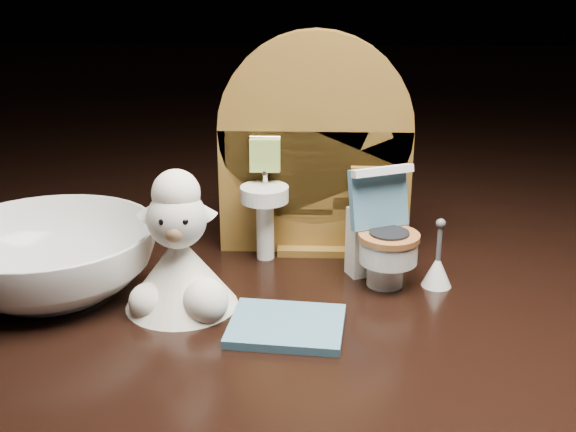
% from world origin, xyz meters
% --- Properties ---
extents(backdrop_panel, '(0.13, 0.05, 0.15)m').
position_xyz_m(backdrop_panel, '(-0.00, 0.06, 0.07)').
color(backdrop_panel, brown).
rests_on(backdrop_panel, ground).
extents(toy_toilet, '(0.05, 0.05, 0.08)m').
position_xyz_m(toy_toilet, '(0.04, 0.01, 0.03)').
color(toy_toilet, white).
rests_on(toy_toilet, ground).
extents(bath_mat, '(0.07, 0.06, 0.00)m').
position_xyz_m(bath_mat, '(-0.01, -0.05, 0.00)').
color(bath_mat, teal).
rests_on(bath_mat, ground).
extents(toilet_brush, '(0.02, 0.02, 0.04)m').
position_xyz_m(toilet_brush, '(0.08, 0.01, 0.01)').
color(toilet_brush, white).
rests_on(toilet_brush, ground).
extents(plush_lamb, '(0.07, 0.07, 0.09)m').
position_xyz_m(plush_lamb, '(-0.08, -0.03, 0.03)').
color(plush_lamb, white).
rests_on(plush_lamb, ground).
extents(ceramic_bowl, '(0.13, 0.13, 0.04)m').
position_xyz_m(ceramic_bowl, '(-0.16, -0.01, 0.02)').
color(ceramic_bowl, white).
rests_on(ceramic_bowl, ground).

